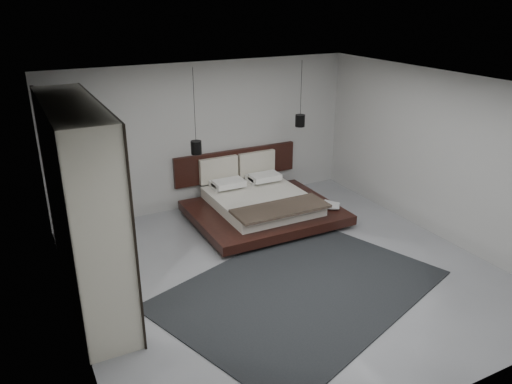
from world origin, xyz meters
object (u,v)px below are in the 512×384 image
bed (260,203)px  rug (301,289)px  pendant_left (196,147)px  lattice_screen (47,172)px  wardrobe (83,207)px  pendant_right (300,121)px

bed → rug: 2.58m
bed → pendant_left: size_ratio=1.74×
lattice_screen → bed: bearing=-8.6°
lattice_screen → wardrobe: wardrobe is taller
lattice_screen → wardrobe: size_ratio=0.93×
lattice_screen → pendant_right: 4.63m
bed → pendant_left: 1.61m
bed → lattice_screen: bearing=171.4°
pendant_left → wardrobe: 2.83m
lattice_screen → bed: lattice_screen is taller
lattice_screen → bed: size_ratio=0.99×
pendant_left → wardrobe: bearing=-141.8°
wardrobe → rug: (2.65, -1.13, -1.36)m
lattice_screen → pendant_right: pendant_right is taller
pendant_right → rug: size_ratio=0.33×
wardrobe → bed: bearing=22.3°
bed → rug: bed is taller
bed → wardrobe: (-3.29, -1.35, 1.09)m
wardrobe → pendant_right: bearing=21.8°
rug → lattice_screen: bearing=133.9°
pendant_right → bed: bearing=-159.8°
pendant_right → wardrobe: (-4.37, -1.75, -0.29)m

